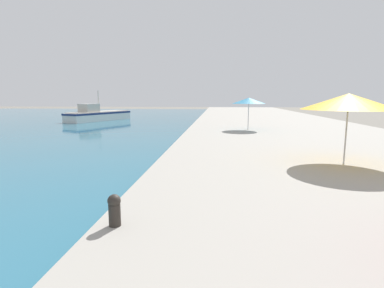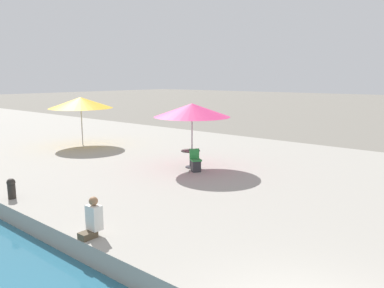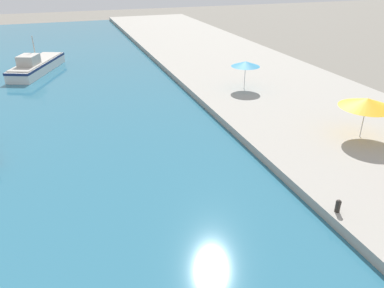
% 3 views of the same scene
% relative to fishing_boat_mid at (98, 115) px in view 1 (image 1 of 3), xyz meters
% --- Properties ---
extents(quay_promenade, '(16.00, 90.00, 0.58)m').
position_rel_fishing_boat_mid_xyz_m(quay_promenade, '(21.44, -6.02, -0.53)').
color(quay_promenade, '#A39E93').
rests_on(quay_promenade, ground_plane).
extents(fishing_boat_mid, '(6.14, 9.95, 3.93)m').
position_rel_fishing_boat_mid_xyz_m(fishing_boat_mid, '(0.00, 0.00, 0.00)').
color(fishing_boat_mid, silver).
rests_on(fishing_boat_mid, water_basin).
extents(cafe_umbrella_white, '(3.49, 3.49, 2.70)m').
position_rel_fishing_boat_mid_xyz_m(cafe_umbrella_white, '(20.85, -26.52, 2.15)').
color(cafe_umbrella_white, '#B7B7B7').
rests_on(cafe_umbrella_white, quay_promenade).
extents(cafe_umbrella_striped, '(2.59, 2.59, 2.51)m').
position_rel_fishing_boat_mid_xyz_m(cafe_umbrella_striped, '(18.28, -14.39, 2.03)').
color(cafe_umbrella_striped, '#B7B7B7').
rests_on(cafe_umbrella_striped, quay_promenade).
extents(mooring_bollard, '(0.26, 0.26, 0.65)m').
position_rel_fishing_boat_mid_xyz_m(mooring_bollard, '(13.89, -32.94, 0.11)').
color(mooring_bollard, '#2D2823').
rests_on(mooring_bollard, quay_promenade).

